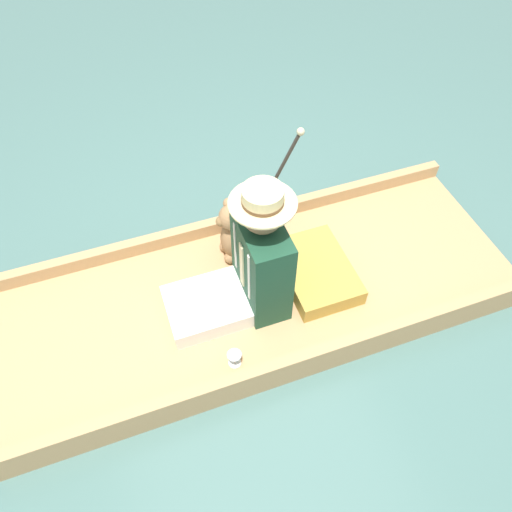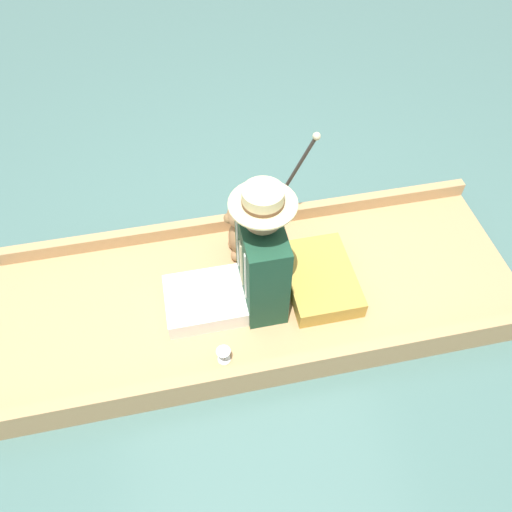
# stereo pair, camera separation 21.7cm
# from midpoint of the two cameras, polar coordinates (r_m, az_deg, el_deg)

# --- Properties ---
(ground_plane) EXTENTS (16.00, 16.00, 0.00)m
(ground_plane) POSITION_cam_midpoint_polar(r_m,az_deg,el_deg) (2.89, -1.88, -5.25)
(ground_plane) COLOR #476B66
(punt_boat) EXTENTS (1.06, 2.90, 0.21)m
(punt_boat) POSITION_cam_midpoint_polar(r_m,az_deg,el_deg) (2.84, -1.92, -4.52)
(punt_boat) COLOR tan
(punt_boat) RESTS_ON ground_plane
(seat_cushion) EXTENTS (0.52, 0.37, 0.11)m
(seat_cushion) POSITION_cam_midpoint_polar(r_m,az_deg,el_deg) (2.81, 4.70, -1.87)
(seat_cushion) COLOR #B7933D
(seat_cushion) RESTS_ON punt_boat
(seated_person) EXTENTS (0.39, 0.68, 0.81)m
(seated_person) POSITION_cam_midpoint_polar(r_m,az_deg,el_deg) (2.52, -3.28, -1.31)
(seated_person) COLOR white
(seated_person) RESTS_ON punt_boat
(teddy_bear) EXTENTS (0.29, 0.17, 0.41)m
(teddy_bear) POSITION_cam_midpoint_polar(r_m,az_deg,el_deg) (2.81, -4.93, 2.54)
(teddy_bear) COLOR #9E754C
(teddy_bear) RESTS_ON punt_boat
(wine_glass) EXTENTS (0.07, 0.07, 0.09)m
(wine_glass) POSITION_cam_midpoint_polar(r_m,az_deg,el_deg) (2.52, -5.00, -11.59)
(wine_glass) COLOR silver
(wine_glass) RESTS_ON punt_boat
(walking_cane) EXTENTS (0.04, 0.34, 0.70)m
(walking_cane) POSITION_cam_midpoint_polar(r_m,az_deg,el_deg) (2.81, 0.28, 9.21)
(walking_cane) COLOR #2D2823
(walking_cane) RESTS_ON punt_boat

